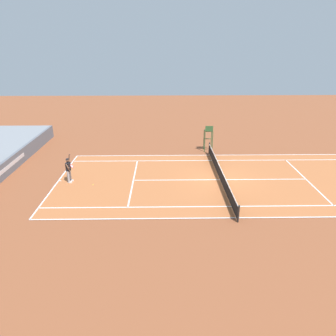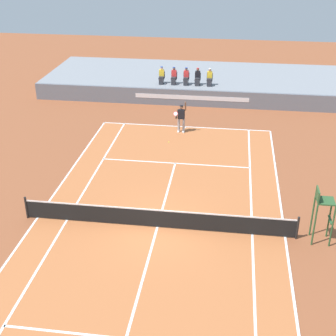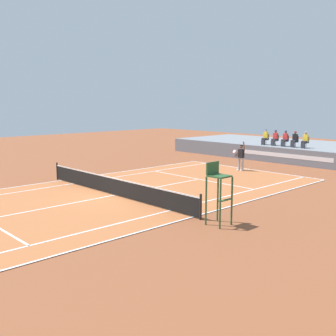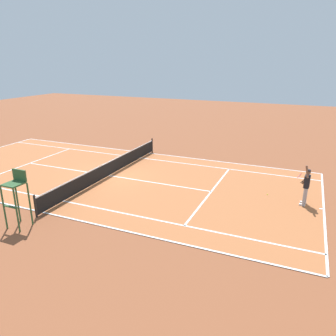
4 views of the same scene
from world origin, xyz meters
name	(u,v)px [view 3 (image 3 of 4)]	position (x,y,z in m)	size (l,w,h in m)	color
ground_plane	(114,196)	(0.00, 0.00, 0.00)	(80.00, 80.00, 0.00)	brown
court	(114,195)	(0.00, 0.00, 0.01)	(11.08, 23.88, 0.03)	#B76638
net	(114,186)	(0.00, 0.00, 0.52)	(11.98, 0.10, 1.07)	black
barrier_wall	(282,156)	(0.00, 16.09, 0.61)	(23.73, 0.25, 1.23)	slate
bleacher_platform	(309,151)	(0.00, 20.36, 0.61)	(23.73, 8.32, 1.23)	gray
spectator_seated_0	(265,137)	(-2.41, 17.32, 1.84)	(0.44, 0.60, 1.27)	#474C56
spectator_seated_1	(275,138)	(-1.48, 17.32, 1.84)	(0.44, 0.60, 1.27)	#474C56
spectator_seated_2	(285,139)	(-0.56, 17.32, 1.84)	(0.44, 0.60, 1.27)	#474C56
spectator_seated_3	(294,140)	(0.29, 17.32, 1.84)	(0.44, 0.60, 1.27)	#474C56
spectator_seated_4	(305,140)	(1.19, 17.32, 1.84)	(0.44, 0.60, 1.27)	#474C56
tennis_player	(241,157)	(-0.20, 10.98, 0.99)	(0.80, 0.62, 2.08)	#9E9EA3
tennis_ball	(218,172)	(-0.75, 9.21, 0.03)	(0.07, 0.07, 0.07)	#D1E533
umpire_chair	(218,185)	(6.81, 0.00, 1.56)	(0.77, 0.77, 2.44)	#2D562D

